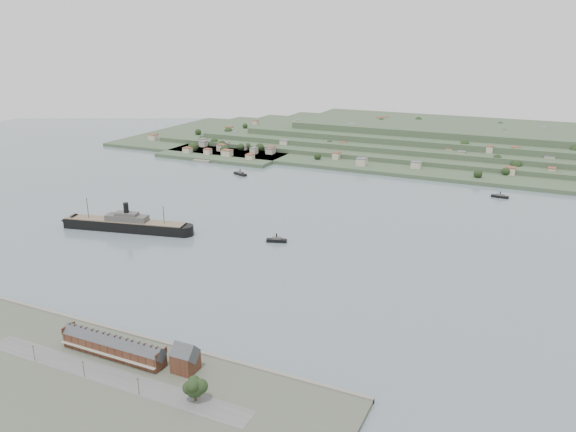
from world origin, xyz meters
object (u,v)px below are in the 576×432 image
at_px(terrace_row, 113,346).
at_px(gabled_building, 185,358).
at_px(steamship, 122,224).
at_px(tugboat, 277,240).
at_px(fig_tree, 195,387).

bearing_deg(terrace_row, gabled_building, 6.12).
bearing_deg(terrace_row, steamship, 129.55).
relative_size(terrace_row, gabled_building, 3.95).
relative_size(terrace_row, tugboat, 3.62).
distance_m(terrace_row, tugboat, 170.91).
bearing_deg(fig_tree, terrace_row, 166.60).
bearing_deg(gabled_building, steamship, 138.18).
bearing_deg(fig_tree, tugboat, 106.03).
height_order(terrace_row, steamship, steamship).
relative_size(steamship, tugboat, 7.21).
height_order(terrace_row, fig_tree, terrace_row).
distance_m(gabled_building, tugboat, 170.83).
bearing_deg(terrace_row, tugboat, 89.59).
xyz_separation_m(terrace_row, steamship, (-118.75, 143.82, -1.88)).
xyz_separation_m(tugboat, fig_tree, (52.77, -183.68, 7.09)).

